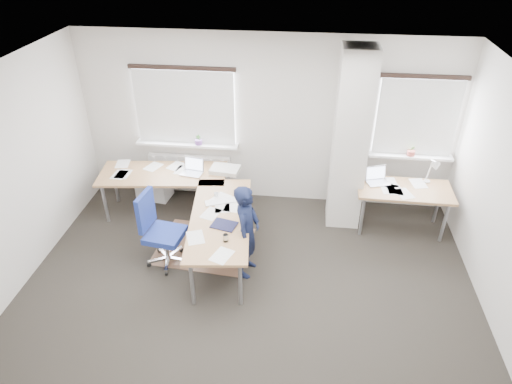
# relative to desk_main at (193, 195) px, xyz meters

# --- Properties ---
(ground) EXTENTS (6.00, 6.00, 0.00)m
(ground) POSITION_rel_desk_main_xyz_m (0.96, -1.32, -0.69)
(ground) COLOR black
(ground) RESTS_ON ground
(room_shell) EXTENTS (6.04, 5.04, 2.82)m
(room_shell) POSITION_rel_desk_main_xyz_m (1.15, -0.86, 1.05)
(room_shell) COLOR beige
(room_shell) RESTS_ON ground
(floor_mat) EXTENTS (1.43, 1.24, 0.01)m
(floor_mat) POSITION_rel_desk_main_xyz_m (0.20, -0.33, -0.69)
(floor_mat) COLOR #976D52
(floor_mat) RESTS_ON ground
(white_crate) EXTENTS (0.59, 0.45, 0.33)m
(white_crate) POSITION_rel_desk_main_xyz_m (-0.95, 0.93, -0.53)
(white_crate) COLOR white
(white_crate) RESTS_ON ground
(desk_main) EXTENTS (2.67, 2.63, 0.96)m
(desk_main) POSITION_rel_desk_main_xyz_m (0.00, 0.00, 0.00)
(desk_main) COLOR olive
(desk_main) RESTS_ON ground
(desk_side) EXTENTS (1.41, 0.73, 1.22)m
(desk_side) POSITION_rel_desk_main_xyz_m (3.14, 0.49, -0.01)
(desk_side) COLOR olive
(desk_side) RESTS_ON ground
(task_chair) EXTENTS (0.61, 0.60, 1.12)m
(task_chair) POSITION_rel_desk_main_xyz_m (-0.27, -0.74, -0.38)
(task_chair) COLOR navy
(task_chair) RESTS_ON ground
(person) EXTENTS (0.40, 0.54, 1.36)m
(person) POSITION_rel_desk_main_xyz_m (0.91, -0.78, -0.01)
(person) COLOR black
(person) RESTS_ON ground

